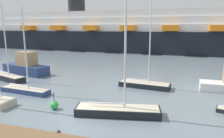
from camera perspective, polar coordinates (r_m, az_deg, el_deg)
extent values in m
plane|color=slate|center=(17.90, -9.29, -13.67)|extent=(600.00, 600.00, 0.00)
cylinder|color=#423323|center=(15.37, -14.47, -17.14)|extent=(0.24, 0.24, 0.59)
cube|color=black|center=(33.69, -27.02, -2.08)|extent=(7.21, 3.80, 0.76)
cube|color=beige|center=(33.60, -27.08, -1.42)|extent=(6.90, 3.59, 0.04)
cylinder|color=silver|center=(32.45, -27.44, 7.22)|extent=(0.17, 0.17, 10.20)
cylinder|color=silver|center=(34.44, -27.93, -0.65)|extent=(3.06, 1.17, 0.14)
cube|color=navy|center=(26.26, -22.85, -5.54)|extent=(6.41, 1.99, 0.55)
cube|color=beige|center=(26.18, -22.91, -4.92)|extent=(6.15, 1.85, 0.04)
cylinder|color=silver|center=(24.99, -22.90, 5.09)|extent=(0.15, 0.15, 9.22)
cylinder|color=silver|center=(26.73, -24.37, -3.98)|extent=(2.84, 0.38, 0.12)
cube|color=black|center=(18.41, 1.61, -11.57)|extent=(7.58, 3.16, 0.71)
cube|color=beige|center=(18.27, 1.62, -10.49)|extent=(7.27, 2.96, 0.04)
cylinder|color=silver|center=(16.91, 3.77, 10.07)|extent=(0.18, 0.18, 12.89)
cylinder|color=silver|center=(18.25, -1.77, -9.40)|extent=(3.29, 0.74, 0.14)
cube|color=black|center=(26.74, 8.96, -4.39)|extent=(6.58, 2.64, 0.62)
cube|color=beige|center=(26.65, 8.98, -3.71)|extent=(6.31, 2.46, 0.04)
cylinder|color=silver|center=(25.64, 10.50, 8.48)|extent=(0.15, 0.15, 11.36)
cylinder|color=silver|center=(26.79, 7.08, -2.84)|extent=(2.87, 0.45, 0.12)
cube|color=navy|center=(36.84, -22.75, -0.06)|extent=(8.91, 4.57, 1.49)
cube|color=#A3845B|center=(36.20, -22.57, 2.72)|extent=(3.44, 2.65, 2.20)
cylinder|color=#262626|center=(35.93, -22.89, 6.81)|extent=(0.17, 0.17, 2.99)
sphere|color=green|center=(20.31, -15.65, -9.62)|extent=(0.79, 0.79, 0.79)
cylinder|color=black|center=(20.04, -15.78, -7.46)|extent=(0.06, 0.06, 0.83)
cube|color=black|center=(67.62, 6.25, 7.71)|extent=(115.07, 20.99, 6.30)
cube|color=white|center=(67.47, 6.33, 11.26)|extent=(105.84, 18.67, 2.06)
cube|color=white|center=(67.49, 6.37, 13.01)|extent=(99.49, 17.55, 2.06)
cube|color=white|center=(67.58, 6.41, 14.75)|extent=(93.14, 16.43, 2.06)
cube|color=orange|center=(75.62, -22.04, 10.52)|extent=(4.26, 3.38, 1.44)
cube|color=orange|center=(68.73, -14.65, 10.96)|extent=(4.26, 3.38, 1.44)
cube|color=orange|center=(63.19, -5.77, 11.25)|extent=(4.26, 3.38, 1.44)
cube|color=orange|center=(59.37, 4.53, 11.26)|extent=(4.26, 3.38, 1.44)
cube|color=orange|center=(57.60, 15.84, 10.86)|extent=(4.26, 3.38, 1.44)
cube|color=orange|center=(58.07, 27.35, 10.03)|extent=(4.26, 3.38, 1.44)
cylinder|color=black|center=(75.14, -9.80, 17.31)|extent=(5.77, 5.77, 5.72)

